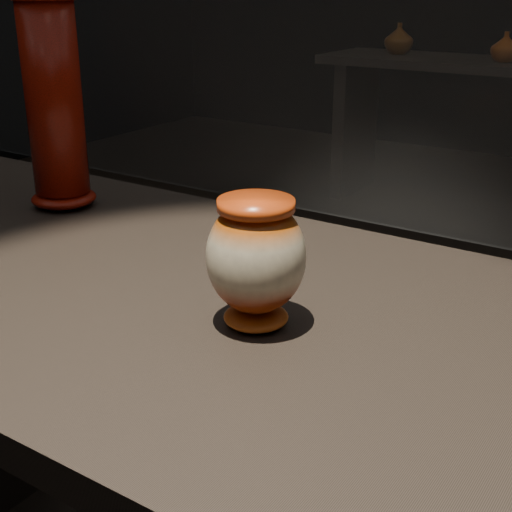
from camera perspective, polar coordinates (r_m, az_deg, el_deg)
The scene contains 6 objects.
display_plinth at distance 1.22m, azimuth -3.44°, elevation -14.77°, with size 2.00×0.80×0.90m.
main_vase at distance 0.95m, azimuth -0.00°, elevation -0.18°, with size 0.16×0.16×0.18m.
tall_vase at distance 1.50m, azimuth -15.80°, elevation 11.35°, with size 0.17×0.17×0.42m.
back_shelf at distance 4.45m, azimuth 18.15°, elevation 11.24°, with size 2.00×0.60×0.90m.
back_vase_left at distance 4.63m, azimuth 11.37°, elevation 16.68°, with size 0.17×0.17×0.18m, color #905214.
back_vase_mid at distance 4.34m, azimuth 19.32°, elevation 15.51°, with size 0.16×0.16×0.16m, color maroon.
Camera 1 is at (0.60, -0.78, 1.35)m, focal length 50.00 mm.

